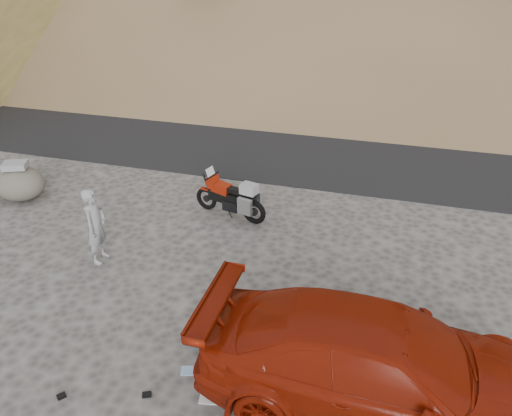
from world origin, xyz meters
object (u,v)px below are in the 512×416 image
(red_car, at_px, (375,403))
(boulder, at_px, (19,183))
(man, at_px, (102,259))
(motorcycle, at_px, (233,198))

(red_car, bearing_deg, boulder, 66.21)
(red_car, xyz_separation_m, boulder, (-9.40, 4.16, 0.46))
(man, relative_size, red_car, 0.32)
(boulder, bearing_deg, red_car, -23.86)
(red_car, bearing_deg, motorcycle, 38.43)
(man, xyz_separation_m, red_car, (5.88, -2.21, 0.00))
(red_car, height_order, boulder, boulder)
(motorcycle, distance_m, red_car, 6.08)
(man, xyz_separation_m, boulder, (-3.52, 1.95, 0.46))
(man, height_order, boulder, boulder)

